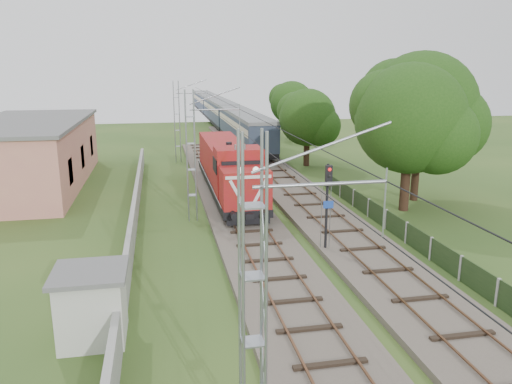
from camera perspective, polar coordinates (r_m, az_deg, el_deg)
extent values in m
plane|color=#2A4A1B|center=(20.77, 3.75, -12.39)|extent=(140.00, 140.00, 0.00)
cube|color=#6B6054|center=(27.00, -0.05, -5.62)|extent=(4.20, 70.00, 0.30)
cube|color=black|center=(26.93, -0.05, -5.22)|extent=(2.40, 70.00, 0.10)
cube|color=brown|center=(26.77, -1.85, -5.18)|extent=(0.08, 70.00, 0.05)
cube|color=brown|center=(27.08, 1.72, -4.96)|extent=(0.08, 70.00, 0.05)
cube|color=#6B6054|center=(40.26, 3.38, 0.97)|extent=(4.20, 80.00, 0.30)
cube|color=black|center=(40.21, 3.38, 1.25)|extent=(2.40, 80.00, 0.10)
cube|color=brown|center=(40.00, 2.20, 1.30)|extent=(0.08, 80.00, 0.05)
cube|color=brown|center=(40.41, 4.55, 1.40)|extent=(0.08, 80.00, 0.05)
cylinder|color=gray|center=(10.79, 7.45, 0.89)|extent=(3.00, 0.08, 0.08)
cylinder|color=gray|center=(30.24, -4.73, 9.37)|extent=(3.00, 0.08, 0.08)
cylinder|color=gray|center=(50.13, -7.39, 11.14)|extent=(3.00, 0.08, 0.08)
cylinder|color=black|center=(30.58, -1.87, 7.01)|extent=(0.03, 70.00, 0.03)
cylinder|color=black|center=(30.45, -1.89, 9.44)|extent=(0.03, 70.00, 0.03)
cube|color=#9E9E99|center=(31.17, -13.68, -2.17)|extent=(0.25, 40.00, 1.50)
cube|color=tan|center=(43.68, -24.43, 3.91)|extent=(8.00, 20.00, 5.00)
cube|color=#606060|center=(43.35, -24.78, 7.29)|extent=(8.40, 20.40, 0.25)
cube|color=black|center=(37.15, -20.48, 2.23)|extent=(0.10, 1.60, 1.80)
cube|color=black|center=(42.98, -19.26, 3.83)|extent=(0.10, 1.60, 1.80)
cube|color=black|center=(48.86, -18.33, 5.05)|extent=(0.10, 1.60, 1.80)
cube|color=black|center=(26.07, 19.37, -6.13)|extent=(0.05, 32.00, 1.15)
cube|color=#9E9E99|center=(39.16, 8.37, 1.14)|extent=(0.12, 0.12, 1.20)
cube|color=black|center=(36.62, -3.18, 1.00)|extent=(2.93, 16.60, 0.49)
cube|color=black|center=(31.55, -1.81, -1.68)|extent=(2.15, 3.51, 0.49)
cube|color=black|center=(41.88, -4.20, 2.23)|extent=(2.15, 3.51, 0.49)
cube|color=black|center=(28.90, -0.89, -3.36)|extent=(2.54, 0.24, 0.34)
cube|color=maroon|center=(29.50, -1.29, 0.54)|extent=(2.83, 2.44, 2.25)
sphere|color=white|center=(28.02, -1.78, 2.48)|extent=(0.35, 0.35, 0.35)
sphere|color=white|center=(28.18, -0.02, 2.55)|extent=(0.35, 0.35, 0.35)
cube|color=silver|center=(28.22, -2.13, -0.19)|extent=(0.98, 0.06, 1.63)
cube|color=silver|center=(28.44, 0.40, -0.06)|extent=(0.98, 0.06, 1.63)
cube|color=silver|center=(28.11, -0.87, 1.71)|extent=(2.64, 0.06, 0.18)
cube|color=maroon|center=(31.70, -2.04, 2.31)|extent=(2.93, 2.34, 3.12)
cube|color=black|center=(30.46, -1.69, 2.76)|extent=(2.44, 0.06, 0.88)
cube|color=maroon|center=(38.64, -3.71, 3.97)|extent=(2.73, 11.81, 2.54)
cylinder|color=black|center=(35.50, -3.11, 5.40)|extent=(0.43, 0.43, 0.39)
cylinder|color=gray|center=(30.60, -2.38, 5.13)|extent=(0.12, 0.12, 0.34)
cylinder|color=gray|center=(30.69, -1.29, 5.16)|extent=(0.12, 0.12, 0.34)
cube|color=black|center=(58.59, -1.31, 5.86)|extent=(2.94, 22.33, 0.51)
cube|color=#2E3C4D|center=(58.38, -1.32, 7.44)|extent=(3.05, 22.33, 2.74)
cube|color=beige|center=(58.33, -1.32, 7.93)|extent=(3.09, 21.44, 0.76)
cube|color=slate|center=(58.23, -1.33, 8.92)|extent=(3.10, 22.33, 0.36)
cube|color=black|center=(81.53, -4.15, 8.13)|extent=(2.94, 22.33, 0.51)
cube|color=#2E3C4D|center=(81.38, -4.17, 9.27)|extent=(3.05, 22.33, 2.74)
cube|color=beige|center=(81.34, -4.18, 9.63)|extent=(3.09, 21.44, 0.76)
cube|color=slate|center=(81.26, -4.19, 10.34)|extent=(3.10, 22.33, 0.36)
cube|color=black|center=(104.64, -5.75, 9.40)|extent=(2.94, 22.33, 0.51)
cube|color=#2E3C4D|center=(104.53, -5.78, 10.29)|extent=(3.05, 22.33, 2.74)
cube|color=beige|center=(104.49, -5.78, 10.56)|extent=(3.09, 21.44, 0.76)
cube|color=slate|center=(104.44, -5.80, 11.12)|extent=(3.10, 22.33, 0.36)
cylinder|color=black|center=(25.25, 8.07, -1.99)|extent=(0.13, 0.13, 4.65)
cube|color=black|center=(24.69, 8.31, 1.87)|extent=(0.34, 0.23, 1.02)
sphere|color=red|center=(24.52, 8.43, 2.56)|extent=(0.17, 0.17, 0.17)
sphere|color=black|center=(24.59, 8.40, 1.81)|extent=(0.17, 0.17, 0.17)
sphere|color=black|center=(24.66, 8.37, 1.07)|extent=(0.17, 0.17, 0.17)
cube|color=#193C99|center=(25.08, 8.27, -1.44)|extent=(0.51, 0.09, 0.37)
cube|color=beige|center=(18.54, -18.20, -12.42)|extent=(2.17, 2.17, 2.38)
cube|color=#606060|center=(18.02, -18.52, -8.72)|extent=(2.50, 2.50, 0.16)
cylinder|color=#3B2518|center=(34.19, 16.72, 1.49)|extent=(0.63, 0.63, 4.31)
sphere|color=#1C3E11|center=(33.60, 17.19, 8.02)|extent=(7.05, 7.05, 7.05)
sphere|color=#1C3E11|center=(33.48, 20.06, 6.09)|extent=(4.94, 4.94, 4.94)
sphere|color=#1C3E11|center=(34.07, 14.45, 9.60)|extent=(4.59, 4.59, 4.59)
cylinder|color=#3B2518|center=(37.05, 17.81, 2.62)|extent=(0.55, 0.55, 4.66)
sphere|color=#1C3E11|center=(36.50, 18.31, 9.15)|extent=(7.63, 7.63, 7.63)
sphere|color=#1C3E11|center=(36.39, 21.17, 7.22)|extent=(5.34, 5.34, 5.34)
sphere|color=#1C3E11|center=(37.00, 15.56, 10.71)|extent=(4.96, 4.96, 4.96)
cylinder|color=#3B2518|center=(48.33, 5.80, 4.94)|extent=(0.57, 0.57, 3.30)
sphere|color=#1C3E11|center=(47.95, 5.89, 8.48)|extent=(5.40, 5.40, 5.40)
sphere|color=#1C3E11|center=(47.59, 7.41, 7.49)|extent=(3.78, 3.78, 3.78)
sphere|color=#1C3E11|center=(48.54, 4.50, 9.29)|extent=(3.51, 3.51, 3.51)
cylinder|color=#3B2518|center=(65.91, 4.06, 7.44)|extent=(0.51, 0.51, 3.41)
sphere|color=#1C3E11|center=(65.63, 4.11, 10.12)|extent=(5.58, 5.58, 5.58)
sphere|color=#1C3E11|center=(65.19, 5.25, 9.39)|extent=(3.90, 3.90, 3.90)
sphere|color=#1C3E11|center=(66.29, 3.06, 10.72)|extent=(3.62, 3.62, 3.62)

